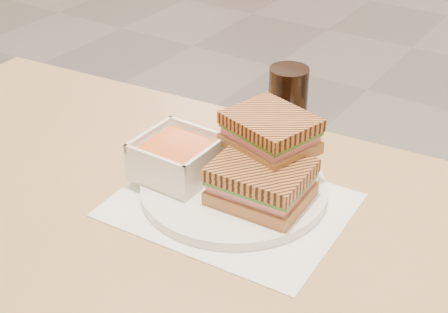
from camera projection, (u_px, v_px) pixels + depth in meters
The scene contains 7 objects.
main_table at pixel (161, 273), 1.01m from camera, with size 1.26×0.81×0.75m.
tray_liner at pixel (230, 205), 0.97m from camera, with size 0.34×0.27×0.00m.
plate at pixel (234, 189), 0.99m from camera, with size 0.28×0.28×0.02m.
soup_bowl at pixel (177, 159), 1.00m from camera, with size 0.11×0.11×0.06m.
panini_lower at pixel (261, 182), 0.94m from camera, with size 0.14×0.12×0.06m.
panini_upper at pixel (270, 132), 0.97m from camera, with size 0.15×0.13×0.06m.
cola_glass at pixel (287, 107), 1.09m from camera, with size 0.07×0.07×0.14m.
Camera 1 is at (0.46, -2.69, 1.32)m, focal length 52.51 mm.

